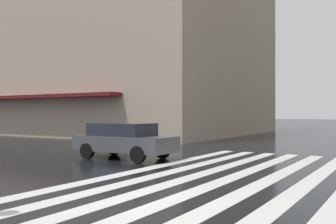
{
  "coord_description": "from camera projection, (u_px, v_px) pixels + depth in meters",
  "views": [
    {
      "loc": [
        -6.45,
        -4.53,
        1.82
      ],
      "look_at": [
        5.44,
        2.86,
        1.86
      ],
      "focal_mm": 40.64,
      "sensor_mm": 36.0,
      "label": 1
    }
  ],
  "objects": [
    {
      "name": "ground_plane",
      "position": [
        147.0,
        201.0,
        7.86
      ],
      "size": [
        220.0,
        220.0,
        0.0
      ],
      "primitive_type": "plane",
      "color": "black"
    },
    {
      "name": "zebra_crossing",
      "position": [
        254.0,
        177.0,
        10.77
      ],
      "size": [
        13.0,
        7.5,
        0.01
      ],
      "color": "silver",
      "rests_on": "ground_plane"
    },
    {
      "name": "haussmann_block_mid",
      "position": [
        101.0,
        39.0,
        37.42
      ],
      "size": [
        19.83,
        29.14,
        18.72
      ],
      "color": "tan",
      "rests_on": "ground_plane"
    },
    {
      "name": "car_dark_grey",
      "position": [
        124.0,
        140.0,
        15.15
      ],
      "size": [
        1.85,
        4.1,
        1.41
      ],
      "color": "#4C4C51",
      "rests_on": "ground_plane"
    }
  ]
}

